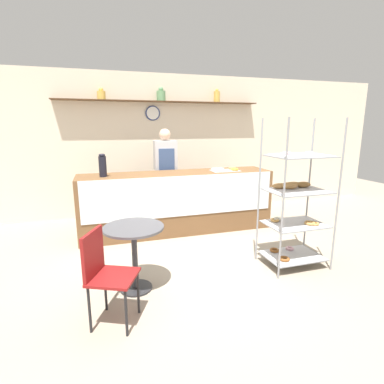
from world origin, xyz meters
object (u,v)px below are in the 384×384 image
Objects in this scene: cafe_table at (134,243)px; donut_tray_counter at (225,170)px; cafe_chair at (104,268)px; pastry_rack at (295,205)px; person_worker at (166,172)px; coffee_carafe at (103,166)px.

cafe_table is 2.39m from donut_tray_counter.
donut_tray_counter is at bearing -19.26° from cafe_chair.
pastry_rack reaches higher than person_worker.
cafe_table is at bearing -8.52° from cafe_chair.
donut_tray_counter is (0.89, -0.59, 0.09)m from person_worker.
person_worker is 2.92m from cafe_chair.
pastry_rack is at bearing -80.94° from donut_tray_counter.
person_worker is 1.96× the size of cafe_chair.
cafe_table is 0.83× the size of cafe_chair.
cafe_chair is at bearing -113.09° from person_worker.
coffee_carafe reaches higher than cafe_chair.
pastry_rack is 1.62m from donut_tray_counter.
pastry_rack is at bearing -62.17° from person_worker.
pastry_rack is 1.98m from cafe_table.
coffee_carafe is 1.97m from donut_tray_counter.
pastry_rack is 5.30× the size of coffee_carafe.
coffee_carafe is (-1.07, -0.58, 0.23)m from person_worker.
person_worker is at bearing 69.46° from cafe_table.
cafe_table is (-0.82, -2.19, -0.39)m from person_worker.
coffee_carafe is at bearing 144.43° from pastry_rack.
person_worker reaches higher than cafe_table.
person_worker is 4.88× the size of coffee_carafe.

